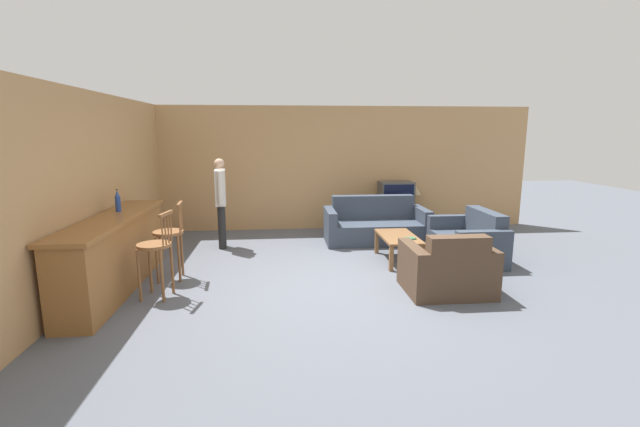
{
  "coord_description": "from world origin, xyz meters",
  "views": [
    {
      "loc": [
        -0.68,
        -5.49,
        2.05
      ],
      "look_at": [
        -0.09,
        0.81,
        0.85
      ],
      "focal_mm": 24.0,
      "sensor_mm": 36.0,
      "label": 1
    }
  ],
  "objects_px": {
    "bar_chair_mid": "(170,238)",
    "loveseat_right": "(469,242)",
    "bar_chair_near": "(156,251)",
    "couch_far": "(375,226)",
    "table_lamp": "(415,190)",
    "person_by_window": "(221,198)",
    "bottle": "(118,201)",
    "armchair_near": "(448,271)",
    "book_on_table": "(410,239)",
    "tv_unit": "(395,218)",
    "tv": "(396,194)",
    "coffee_table": "(398,239)"
  },
  "relations": [
    {
      "from": "bar_chair_near",
      "to": "book_on_table",
      "type": "xyz_separation_m",
      "value": [
        3.54,
        1.0,
        -0.17
      ]
    },
    {
      "from": "bar_chair_near",
      "to": "tv",
      "type": "xyz_separation_m",
      "value": [
        3.99,
        3.48,
        0.17
      ]
    },
    {
      "from": "armchair_near",
      "to": "person_by_window",
      "type": "distance_m",
      "value": 4.12
    },
    {
      "from": "bottle",
      "to": "armchair_near",
      "type": "bearing_deg",
      "value": -11.69
    },
    {
      "from": "table_lamp",
      "to": "bar_chair_mid",
      "type": "bearing_deg",
      "value": -147.57
    },
    {
      "from": "bar_chair_near",
      "to": "coffee_table",
      "type": "bearing_deg",
      "value": 19.99
    },
    {
      "from": "table_lamp",
      "to": "person_by_window",
      "type": "relative_size",
      "value": 0.29
    },
    {
      "from": "couch_far",
      "to": "loveseat_right",
      "type": "distance_m",
      "value": 1.82
    },
    {
      "from": "coffee_table",
      "to": "table_lamp",
      "type": "relative_size",
      "value": 2.29
    },
    {
      "from": "bar_chair_near",
      "to": "tv",
      "type": "distance_m",
      "value": 5.3
    },
    {
      "from": "bar_chair_near",
      "to": "couch_far",
      "type": "bearing_deg",
      "value": 37.43
    },
    {
      "from": "bar_chair_near",
      "to": "person_by_window",
      "type": "height_order",
      "value": "person_by_window"
    },
    {
      "from": "coffee_table",
      "to": "table_lamp",
      "type": "height_order",
      "value": "table_lamp"
    },
    {
      "from": "couch_far",
      "to": "loveseat_right",
      "type": "bearing_deg",
      "value": -46.17
    },
    {
      "from": "bar_chair_mid",
      "to": "coffee_table",
      "type": "distance_m",
      "value": 3.49
    },
    {
      "from": "bottle",
      "to": "book_on_table",
      "type": "distance_m",
      "value": 4.27
    },
    {
      "from": "tv",
      "to": "person_by_window",
      "type": "xyz_separation_m",
      "value": [
        -3.49,
        -1.13,
        0.13
      ]
    },
    {
      "from": "armchair_near",
      "to": "book_on_table",
      "type": "height_order",
      "value": "armchair_near"
    },
    {
      "from": "couch_far",
      "to": "coffee_table",
      "type": "relative_size",
      "value": 1.8
    },
    {
      "from": "loveseat_right",
      "to": "coffee_table",
      "type": "bearing_deg",
      "value": 179.96
    },
    {
      "from": "tv",
      "to": "coffee_table",
      "type": "bearing_deg",
      "value": -103.92
    },
    {
      "from": "armchair_near",
      "to": "bar_chair_near",
      "type": "bearing_deg",
      "value": 177.34
    },
    {
      "from": "tv_unit",
      "to": "tv",
      "type": "bearing_deg",
      "value": -90.0
    },
    {
      "from": "loveseat_right",
      "to": "bottle",
      "type": "relative_size",
      "value": 4.47
    },
    {
      "from": "bottle",
      "to": "person_by_window",
      "type": "relative_size",
      "value": 0.19
    },
    {
      "from": "loveseat_right",
      "to": "book_on_table",
      "type": "bearing_deg",
      "value": -167.05
    },
    {
      "from": "loveseat_right",
      "to": "tv_unit",
      "type": "relative_size",
      "value": 1.23
    },
    {
      "from": "tv_unit",
      "to": "tv",
      "type": "relative_size",
      "value": 1.62
    },
    {
      "from": "armchair_near",
      "to": "tv",
      "type": "distance_m",
      "value": 3.7
    },
    {
      "from": "coffee_table",
      "to": "person_by_window",
      "type": "height_order",
      "value": "person_by_window"
    },
    {
      "from": "tv_unit",
      "to": "bottle",
      "type": "relative_size",
      "value": 3.65
    },
    {
      "from": "bar_chair_mid",
      "to": "table_lamp",
      "type": "height_order",
      "value": "bar_chair_mid"
    },
    {
      "from": "armchair_near",
      "to": "coffee_table",
      "type": "distance_m",
      "value": 1.45
    },
    {
      "from": "couch_far",
      "to": "table_lamp",
      "type": "height_order",
      "value": "table_lamp"
    },
    {
      "from": "loveseat_right",
      "to": "bottle",
      "type": "xyz_separation_m",
      "value": [
        -5.28,
        -0.52,
        0.83
      ]
    },
    {
      "from": "tv",
      "to": "loveseat_right",
      "type": "bearing_deg",
      "value": -74.35
    },
    {
      "from": "bar_chair_near",
      "to": "loveseat_right",
      "type": "relative_size",
      "value": 0.8
    },
    {
      "from": "bar_chair_near",
      "to": "book_on_table",
      "type": "distance_m",
      "value": 3.68
    },
    {
      "from": "couch_far",
      "to": "person_by_window",
      "type": "distance_m",
      "value": 2.93
    },
    {
      "from": "bar_chair_near",
      "to": "bar_chair_mid",
      "type": "height_order",
      "value": "same"
    },
    {
      "from": "bar_chair_mid",
      "to": "book_on_table",
      "type": "distance_m",
      "value": 3.56
    },
    {
      "from": "coffee_table",
      "to": "book_on_table",
      "type": "height_order",
      "value": "book_on_table"
    },
    {
      "from": "armchair_near",
      "to": "table_lamp",
      "type": "distance_m",
      "value": 3.77
    },
    {
      "from": "book_on_table",
      "to": "bottle",
      "type": "bearing_deg",
      "value": -176.33
    },
    {
      "from": "couch_far",
      "to": "tv_unit",
      "type": "bearing_deg",
      "value": 55.35
    },
    {
      "from": "bar_chair_mid",
      "to": "loveseat_right",
      "type": "relative_size",
      "value": 0.8
    },
    {
      "from": "bar_chair_near",
      "to": "table_lamp",
      "type": "height_order",
      "value": "bar_chair_near"
    },
    {
      "from": "armchair_near",
      "to": "bottle",
      "type": "bearing_deg",
      "value": 168.31
    },
    {
      "from": "tv_unit",
      "to": "book_on_table",
      "type": "xyz_separation_m",
      "value": [
        -0.45,
        -2.48,
        0.18
      ]
    },
    {
      "from": "tv",
      "to": "book_on_table",
      "type": "bearing_deg",
      "value": -100.2
    }
  ]
}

